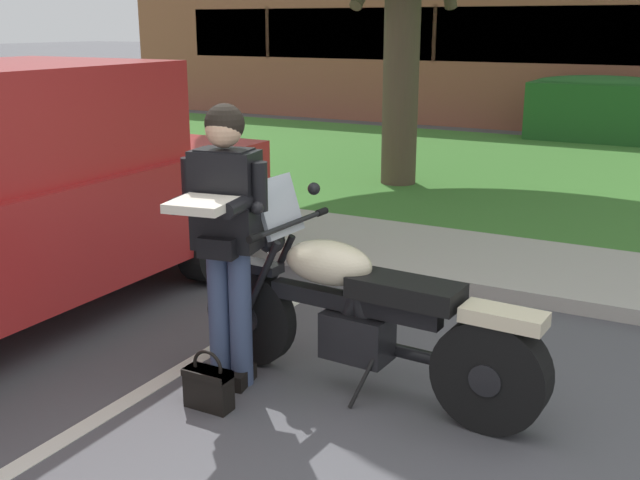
% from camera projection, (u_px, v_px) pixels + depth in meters
% --- Properties ---
extents(ground_plane, '(140.00, 140.00, 0.00)m').
position_uv_depth(ground_plane, '(339.00, 473.00, 3.75)').
color(ground_plane, '#4C4C51').
extents(curb_strip, '(60.00, 0.20, 0.12)m').
position_uv_depth(curb_strip, '(499.00, 291.00, 6.13)').
color(curb_strip, '#ADA89E').
rests_on(curb_strip, ground).
extents(concrete_walk, '(60.00, 1.50, 0.08)m').
position_uv_depth(concrete_walk, '(525.00, 265.00, 6.86)').
color(concrete_walk, '#ADA89E').
rests_on(concrete_walk, ground).
extents(grass_lawn, '(60.00, 7.36, 0.06)m').
position_uv_depth(grass_lawn, '(603.00, 180.00, 10.61)').
color(grass_lawn, '#3D752D').
rests_on(grass_lawn, ground).
extents(stall_stripe_0, '(0.16, 4.40, 0.01)m').
position_uv_depth(stall_stripe_0, '(143.00, 391.00, 4.57)').
color(stall_stripe_0, silver).
rests_on(stall_stripe_0, ground).
extents(motorcycle, '(2.24, 0.82, 1.26)m').
position_uv_depth(motorcycle, '(373.00, 318.00, 4.40)').
color(motorcycle, black).
rests_on(motorcycle, ground).
extents(rider_person, '(0.53, 0.62, 1.70)m').
position_uv_depth(rider_person, '(225.00, 225.00, 4.42)').
color(rider_person, black).
rests_on(rider_person, ground).
extents(handbag, '(0.28, 0.13, 0.36)m').
position_uv_depth(handbag, '(208.00, 385.00, 4.35)').
color(handbag, black).
rests_on(handbag, ground).
extents(hedge_left, '(2.65, 0.90, 1.24)m').
position_uv_depth(hedge_left, '(603.00, 109.00, 13.76)').
color(hedge_left, '#235623').
rests_on(hedge_left, ground).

